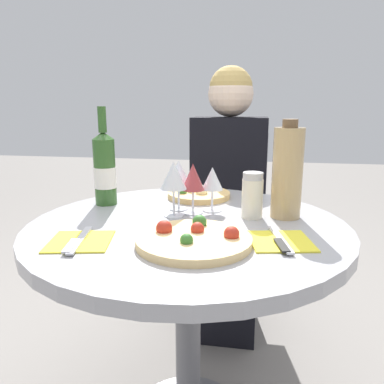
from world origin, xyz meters
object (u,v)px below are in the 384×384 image
dining_table (188,261)px  chair_behind_diner (228,223)px  seated_diner (227,208)px  wine_bottle (105,169)px  tall_carafe (287,172)px  pizza_large (194,239)px

dining_table → chair_behind_diner: bearing=85.5°
dining_table → chair_behind_diner: chair_behind_diner is taller
chair_behind_diner → seated_diner: size_ratio=0.74×
wine_bottle → tall_carafe: 0.60m
pizza_large → seated_diner: bearing=88.6°
chair_behind_diner → pizza_large: 1.03m
pizza_large → tall_carafe: 0.38m
seated_diner → tall_carafe: seated_diner is taller
wine_bottle → tall_carafe: (0.59, -0.05, 0.01)m
chair_behind_diner → wine_bottle: wine_bottle is taller
dining_table → tall_carafe: 0.40m
pizza_large → wine_bottle: size_ratio=0.87×
wine_bottle → tall_carafe: wine_bottle is taller
dining_table → seated_diner: seated_diner is taller
seated_diner → pizza_large: (-0.02, -0.85, 0.15)m
wine_bottle → pizza_large: bearing=-42.1°
pizza_large → dining_table: bearing=105.2°
dining_table → tall_carafe: size_ratio=3.14×
dining_table → tall_carafe: bearing=20.0°
seated_diner → tall_carafe: size_ratio=4.14×
chair_behind_diner → seated_diner: (-0.00, -0.14, 0.12)m
dining_table → seated_diner: 0.69m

